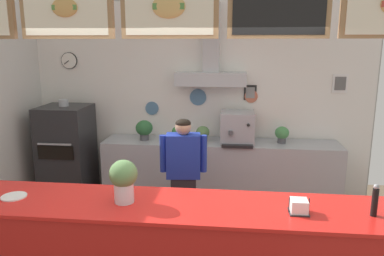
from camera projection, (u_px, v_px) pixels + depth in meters
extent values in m
cube|color=#9E9E99|center=(200.00, 100.00, 5.97)|extent=(5.29, 0.12, 3.01)
cube|color=white|center=(199.00, 100.00, 5.90)|extent=(5.25, 0.01, 2.97)
cylinder|color=black|center=(69.00, 61.00, 5.98)|extent=(0.26, 0.02, 0.26)
cylinder|color=white|center=(69.00, 61.00, 5.97)|extent=(0.24, 0.01, 0.24)
cube|color=black|center=(67.00, 62.00, 5.97)|extent=(0.08, 0.01, 0.06)
cylinder|color=teal|center=(152.00, 108.00, 6.00)|extent=(0.21, 0.02, 0.21)
cylinder|color=teal|center=(198.00, 97.00, 5.88)|extent=(0.26, 0.02, 0.26)
cylinder|color=#C1664C|center=(251.00, 96.00, 5.78)|extent=(0.20, 0.02, 0.20)
cube|color=black|center=(250.00, 93.00, 5.77)|extent=(0.19, 0.02, 0.23)
cube|color=gray|center=(250.00, 93.00, 5.76)|extent=(0.14, 0.01, 0.16)
cube|color=white|center=(340.00, 83.00, 5.60)|extent=(0.22, 0.02, 0.28)
cube|color=#5B5B5B|center=(340.00, 83.00, 5.59)|extent=(0.16, 0.01, 0.20)
cube|color=#B7BABF|center=(211.00, 79.00, 5.65)|extent=(1.06, 0.34, 0.20)
cube|color=#B7BABF|center=(211.00, 37.00, 5.56)|extent=(0.24, 0.24, 1.01)
cube|color=#9E754C|center=(67.00, 9.00, 3.15)|extent=(0.80, 0.05, 0.48)
cube|color=#F2E5C6|center=(65.00, 9.00, 3.12)|extent=(0.72, 0.01, 0.42)
ellipsoid|color=tan|center=(64.00, 7.00, 3.11)|extent=(0.22, 0.04, 0.16)
cube|color=#51843D|center=(64.00, 7.00, 3.10)|extent=(0.21, 0.01, 0.04)
cube|color=#9E754C|center=(169.00, 8.00, 3.06)|extent=(0.80, 0.05, 0.48)
cube|color=#F2E5C6|center=(169.00, 8.00, 3.03)|extent=(0.72, 0.01, 0.42)
ellipsoid|color=#DBAD60|center=(169.00, 6.00, 3.02)|extent=(0.27, 0.04, 0.19)
cube|color=#51843D|center=(168.00, 6.00, 3.01)|extent=(0.26, 0.01, 0.05)
cube|color=#9E754C|center=(279.00, 7.00, 2.96)|extent=(0.80, 0.05, 0.48)
cube|color=black|center=(279.00, 7.00, 2.94)|extent=(0.72, 0.01, 0.42)
cube|color=red|center=(167.00, 205.00, 3.19)|extent=(3.99, 0.73, 0.03)
cube|color=#A3A5AD|center=(220.00, 171.00, 5.77)|extent=(3.52, 0.62, 0.94)
cube|color=gray|center=(220.00, 190.00, 5.83)|extent=(3.34, 0.57, 0.02)
cube|color=#232326|center=(67.00, 153.00, 5.79)|extent=(0.71, 0.71, 1.46)
cube|color=black|center=(56.00, 153.00, 5.41)|extent=(0.53, 0.02, 0.20)
cube|color=#A3A5AD|center=(54.00, 144.00, 5.36)|extent=(0.49, 0.02, 0.02)
cylinder|color=#A3A5AD|center=(64.00, 103.00, 5.62)|extent=(0.14, 0.14, 0.10)
cube|color=#232328|center=(184.00, 208.00, 4.63)|extent=(0.32, 0.23, 0.81)
cube|color=#1E339E|center=(183.00, 156.00, 4.48)|extent=(0.42, 0.26, 0.52)
cylinder|color=#1E339E|center=(204.00, 154.00, 4.47)|extent=(0.08, 0.08, 0.45)
cylinder|color=#1E339E|center=(163.00, 154.00, 4.48)|extent=(0.08, 0.08, 0.45)
sphere|color=tan|center=(183.00, 127.00, 4.40)|extent=(0.19, 0.19, 0.19)
ellipsoid|color=black|center=(183.00, 123.00, 4.39)|extent=(0.18, 0.18, 0.11)
cube|color=#A3A5AD|center=(237.00, 127.00, 5.57)|extent=(0.49, 0.47, 0.46)
cylinder|color=#4C4C51|center=(231.00, 133.00, 5.32)|extent=(0.06, 0.06, 0.06)
cube|color=black|center=(237.00, 146.00, 5.35)|extent=(0.44, 0.10, 0.04)
sphere|color=black|center=(248.00, 125.00, 5.28)|extent=(0.04, 0.04, 0.04)
cylinder|color=#4C4C51|center=(203.00, 139.00, 5.69)|extent=(0.14, 0.14, 0.07)
ellipsoid|color=#5B844C|center=(203.00, 132.00, 5.67)|extent=(0.20, 0.20, 0.18)
cylinder|color=#4C4C51|center=(282.00, 140.00, 5.58)|extent=(0.12, 0.12, 0.08)
ellipsoid|color=#47894C|center=(282.00, 133.00, 5.55)|extent=(0.20, 0.20, 0.18)
cylinder|color=#4C4C51|center=(144.00, 137.00, 5.75)|extent=(0.14, 0.14, 0.10)
ellipsoid|color=#2D6638|center=(144.00, 128.00, 5.72)|extent=(0.26, 0.26, 0.23)
cylinder|color=#9E563D|center=(177.00, 138.00, 5.70)|extent=(0.11, 0.11, 0.10)
ellipsoid|color=#387A3D|center=(177.00, 131.00, 5.68)|extent=(0.16, 0.16, 0.14)
cylinder|color=black|center=(375.00, 202.00, 2.94)|extent=(0.05, 0.05, 0.22)
sphere|color=gray|center=(376.00, 187.00, 2.91)|extent=(0.04, 0.04, 0.04)
cube|color=#262628|center=(299.00, 212.00, 3.01)|extent=(0.15, 0.15, 0.01)
cylinder|color=#262628|center=(289.00, 205.00, 3.01)|extent=(0.01, 0.01, 0.13)
cylinder|color=#262628|center=(309.00, 206.00, 2.99)|extent=(0.01, 0.01, 0.13)
cube|color=white|center=(299.00, 206.00, 3.00)|extent=(0.13, 0.13, 0.11)
cylinder|color=silver|center=(124.00, 193.00, 3.20)|extent=(0.17, 0.17, 0.17)
cylinder|color=gray|center=(124.00, 199.00, 3.21)|extent=(0.15, 0.15, 0.05)
ellipsoid|color=#5B844C|center=(123.00, 174.00, 3.16)|extent=(0.24, 0.24, 0.24)
cylinder|color=white|center=(14.00, 196.00, 3.32)|extent=(0.22, 0.22, 0.01)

